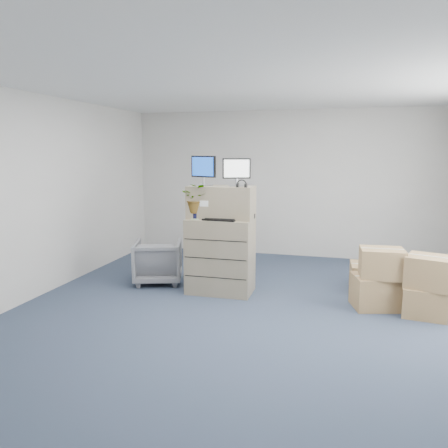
{
  "coord_description": "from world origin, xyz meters",
  "views": [
    {
      "loc": [
        1.07,
        -4.94,
        2.0
      ],
      "look_at": [
        -0.39,
        0.4,
        1.09
      ],
      "focal_mm": 35.0,
      "sensor_mm": 36.0,
      "label": 1
    }
  ],
  "objects_px": {
    "potted_plant": "(197,203)",
    "office_chair": "(158,260)",
    "filing_cabinet_lower": "(220,256)",
    "monitor_left": "(203,169)",
    "keyboard": "(220,219)",
    "water_bottle": "(228,208)",
    "monitor_right": "(237,171)"
  },
  "relations": [
    {
      "from": "monitor_right",
      "to": "water_bottle",
      "type": "distance_m",
      "value": 0.55
    },
    {
      "from": "potted_plant",
      "to": "keyboard",
      "type": "bearing_deg",
      "value": -7.57
    },
    {
      "from": "filing_cabinet_lower",
      "to": "potted_plant",
      "type": "xyz_separation_m",
      "value": [
        -0.32,
        -0.1,
        0.77
      ]
    },
    {
      "from": "filing_cabinet_lower",
      "to": "monitor_left",
      "type": "relative_size",
      "value": 2.55
    },
    {
      "from": "filing_cabinet_lower",
      "to": "monitor_right",
      "type": "height_order",
      "value": "monitor_right"
    },
    {
      "from": "monitor_right",
      "to": "filing_cabinet_lower",
      "type": "bearing_deg",
      "value": 175.66
    },
    {
      "from": "monitor_right",
      "to": "potted_plant",
      "type": "bearing_deg",
      "value": 175.98
    },
    {
      "from": "monitor_right",
      "to": "potted_plant",
      "type": "height_order",
      "value": "monitor_right"
    },
    {
      "from": "water_bottle",
      "to": "filing_cabinet_lower",
      "type": "bearing_deg",
      "value": -138.98
    },
    {
      "from": "potted_plant",
      "to": "office_chair",
      "type": "height_order",
      "value": "potted_plant"
    },
    {
      "from": "monitor_left",
      "to": "water_bottle",
      "type": "distance_m",
      "value": 0.67
    },
    {
      "from": "potted_plant",
      "to": "office_chair",
      "type": "xyz_separation_m",
      "value": [
        -0.74,
        0.3,
        -0.94
      ]
    },
    {
      "from": "monitor_right",
      "to": "office_chair",
      "type": "distance_m",
      "value": 1.89
    },
    {
      "from": "keyboard",
      "to": "water_bottle",
      "type": "bearing_deg",
      "value": 78.69
    },
    {
      "from": "water_bottle",
      "to": "office_chair",
      "type": "xyz_separation_m",
      "value": [
        -1.16,
        0.12,
        -0.85
      ]
    },
    {
      "from": "potted_plant",
      "to": "office_chair",
      "type": "distance_m",
      "value": 1.24
    },
    {
      "from": "water_bottle",
      "to": "potted_plant",
      "type": "relative_size",
      "value": 0.66
    },
    {
      "from": "office_chair",
      "to": "filing_cabinet_lower",
      "type": "bearing_deg",
      "value": 151.28
    },
    {
      "from": "water_bottle",
      "to": "monitor_right",
      "type": "bearing_deg",
      "value": -8.56
    },
    {
      "from": "monitor_left",
      "to": "water_bottle",
      "type": "bearing_deg",
      "value": 23.53
    },
    {
      "from": "keyboard",
      "to": "water_bottle",
      "type": "relative_size",
      "value": 1.67
    },
    {
      "from": "filing_cabinet_lower",
      "to": "office_chair",
      "type": "height_order",
      "value": "filing_cabinet_lower"
    },
    {
      "from": "water_bottle",
      "to": "office_chair",
      "type": "distance_m",
      "value": 1.44
    },
    {
      "from": "keyboard",
      "to": "office_chair",
      "type": "xyz_separation_m",
      "value": [
        -1.09,
        0.35,
        -0.72
      ]
    },
    {
      "from": "monitor_right",
      "to": "water_bottle",
      "type": "relative_size",
      "value": 1.39
    },
    {
      "from": "water_bottle",
      "to": "potted_plant",
      "type": "xyz_separation_m",
      "value": [
        -0.41,
        -0.18,
        0.09
      ]
    },
    {
      "from": "monitor_right",
      "to": "water_bottle",
      "type": "xyz_separation_m",
      "value": [
        -0.12,
        0.02,
        -0.54
      ]
    },
    {
      "from": "office_chair",
      "to": "water_bottle",
      "type": "bearing_deg",
      "value": 156.2
    },
    {
      "from": "monitor_left",
      "to": "office_chair",
      "type": "height_order",
      "value": "monitor_left"
    },
    {
      "from": "potted_plant",
      "to": "water_bottle",
      "type": "bearing_deg",
      "value": 23.83
    },
    {
      "from": "keyboard",
      "to": "potted_plant",
      "type": "distance_m",
      "value": 0.42
    },
    {
      "from": "filing_cabinet_lower",
      "to": "monitor_left",
      "type": "xyz_separation_m",
      "value": [
        -0.27,
        0.07,
        1.23
      ]
    }
  ]
}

